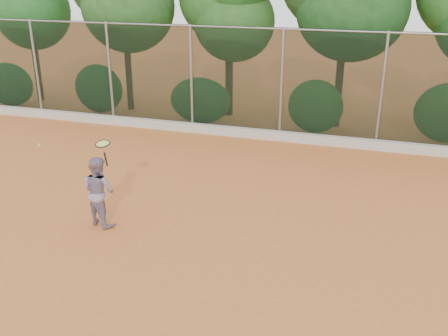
% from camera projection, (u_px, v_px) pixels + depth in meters
% --- Properties ---
extents(ground, '(80.00, 80.00, 0.00)m').
position_uv_depth(ground, '(209.00, 244.00, 9.97)').
color(ground, '#CA6B2F').
rests_on(ground, ground).
extents(concrete_curb, '(24.00, 0.20, 0.30)m').
position_uv_depth(concrete_curb, '(278.00, 136.00, 15.96)').
color(concrete_curb, '#BBB6AD').
rests_on(concrete_curb, ground).
extents(tennis_player, '(0.89, 0.79, 1.53)m').
position_uv_depth(tennis_player, '(99.00, 191.00, 10.49)').
color(tennis_player, gray).
rests_on(tennis_player, ground).
extents(chainlink_fence, '(24.09, 0.09, 3.50)m').
position_uv_depth(chainlink_fence, '(282.00, 82.00, 15.49)').
color(chainlink_fence, black).
rests_on(chainlink_fence, ground).
extents(tennis_racket, '(0.31, 0.31, 0.55)m').
position_uv_depth(tennis_racket, '(103.00, 146.00, 9.93)').
color(tennis_racket, black).
rests_on(tennis_racket, ground).
extents(tennis_ball_in_flight, '(0.06, 0.06, 0.06)m').
position_uv_depth(tennis_ball_in_flight, '(39.00, 145.00, 10.76)').
color(tennis_ball_in_flight, '#C8F237').
rests_on(tennis_ball_in_flight, ground).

